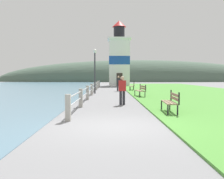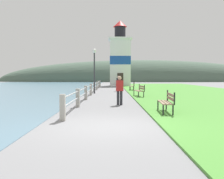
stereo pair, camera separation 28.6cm
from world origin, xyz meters
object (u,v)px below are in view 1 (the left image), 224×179
(park_bench_near, at_px, (171,101))
(park_bench_far, at_px, (133,86))
(park_bench_midway, at_px, (141,90))
(person_strolling, at_px, (122,89))
(person_by_railing, at_px, (118,83))
(lighthouse, at_px, (119,58))
(lamp_post, at_px, (95,63))

(park_bench_near, distance_m, park_bench_far, 16.40)
(park_bench_near, xyz_separation_m, park_bench_midway, (-0.23, 8.18, 0.00))
(park_bench_midway, bearing_deg, person_strolling, 66.77)
(person_strolling, bearing_deg, park_bench_midway, -24.00)
(park_bench_near, distance_m, person_by_railing, 15.43)
(person_by_railing, bearing_deg, park_bench_far, -60.40)
(lighthouse, bearing_deg, person_by_railing, -92.53)
(park_bench_midway, bearing_deg, park_bench_near, 86.31)
(park_bench_midway, bearing_deg, person_by_railing, -84.14)
(park_bench_near, relative_size, park_bench_far, 0.93)
(park_bench_midway, height_order, park_bench_far, same)
(park_bench_far, xyz_separation_m, lighthouse, (-0.95, 12.83, 3.78))
(park_bench_near, bearing_deg, lamp_post, -68.55)
(park_bench_near, xyz_separation_m, lighthouse, (-1.02, 29.22, 3.78))
(park_bench_far, relative_size, person_by_railing, 1.18)
(person_by_railing, xyz_separation_m, lamp_post, (-2.22, -3.43, 1.89))
(park_bench_far, distance_m, person_by_railing, 1.91)
(park_bench_near, height_order, person_by_railing, person_by_railing)
(park_bench_midway, distance_m, person_strolling, 5.37)
(park_bench_near, distance_m, lamp_post, 12.71)
(park_bench_midway, height_order, person_by_railing, person_by_railing)
(lighthouse, bearing_deg, person_strolling, -91.87)
(person_by_railing, distance_m, lamp_post, 4.51)
(park_bench_near, xyz_separation_m, park_bench_far, (-0.07, 16.40, 0.00))
(lighthouse, relative_size, person_strolling, 6.60)
(park_bench_midway, height_order, lighthouse, lighthouse)
(park_bench_midway, bearing_deg, lamp_post, -51.07)
(park_bench_near, distance_m, lighthouse, 29.49)
(park_bench_midway, xyz_separation_m, lighthouse, (-0.80, 21.05, 3.78))
(park_bench_near, relative_size, park_bench_midway, 0.90)
(park_bench_far, distance_m, lamp_post, 6.27)
(person_strolling, bearing_deg, lamp_post, 6.58)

